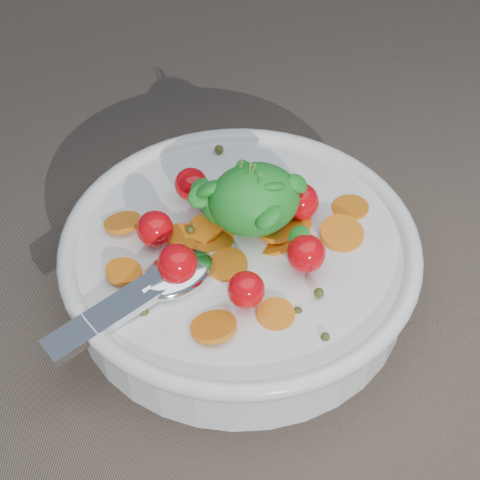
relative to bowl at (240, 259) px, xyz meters
name	(u,v)px	position (x,y,z in m)	size (l,w,h in m)	color
ground	(256,309)	(0.00, -0.03, -0.04)	(6.00, 6.00, 0.00)	#746152
bowl	(240,259)	(0.00, 0.00, 0.00)	(0.33, 0.31, 0.13)	white
napkin	(213,194)	(0.02, 0.12, -0.03)	(0.14, 0.13, 0.01)	white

